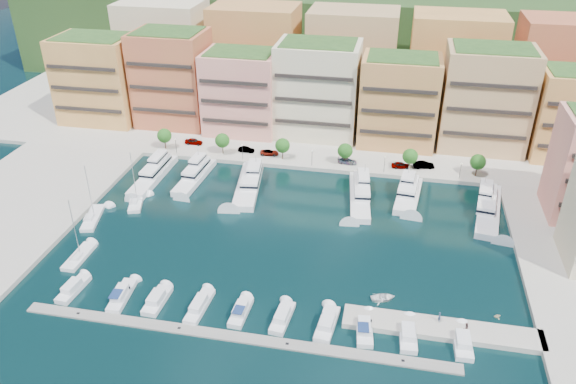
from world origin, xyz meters
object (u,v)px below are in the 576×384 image
lamppost_2 (312,155)px  person_0 (439,317)px  lamppost_0 (176,144)px  sailboat_2 (136,203)px  tree_3 (345,151)px  lamppost_4 (461,168)px  tender_0 (383,298)px  car_3 (347,161)px  yacht_4 (360,194)px  sailboat_0 (79,257)px  yacht_1 (196,175)px  cruiser_8 (408,335)px  car_5 (424,165)px  tree_2 (283,146)px  cruiser_6 (327,324)px  yacht_0 (154,173)px  cruiser_0 (73,289)px  person_1 (466,328)px  cruiser_9 (462,343)px  yacht_2 (249,182)px  car_2 (269,153)px  car_0 (194,141)px  sailboat_1 (93,218)px  cruiser_5 (282,318)px  yacht_5 (408,193)px  yacht_6 (488,206)px  lamppost_1 (242,149)px  cruiser_3 (199,306)px  tree_4 (410,156)px  lamppost_3 (385,162)px  cruiser_7 (364,329)px  tree_0 (164,136)px  cruiser_1 (122,296)px  tender_3 (497,316)px  car_1 (246,150)px  tree_5 (478,162)px  tree_1 (222,141)px  car_4 (401,165)px  cruiser_4 (241,312)px

lamppost_2 → person_0: lamppost_2 is taller
lamppost_0 → sailboat_2: sailboat_2 is taller
tree_3 → lamppost_4: tree_3 is taller
tender_0 → car_3: size_ratio=0.92×
yacht_4 → sailboat_0: sailboat_0 is taller
yacht_1 → cruiser_8: bearing=-41.1°
sailboat_0 → car_5: 83.02m
tree_2 → cruiser_6: bearing=-71.4°
yacht_0 → cruiser_0: yacht_0 is taller
person_1 → cruiser_9: bearing=45.0°
yacht_2 → car_2: (1.20, 16.07, 0.46)m
tree_3 → car_5: 19.96m
car_0 → tree_2: bearing=-99.5°
sailboat_0 → sailboat_1: (-4.41, 13.50, -0.01)m
yacht_1 → car_5: 56.67m
cruiser_5 → cruiser_8: (20.56, 0.00, 0.00)m
cruiser_0 → tender_0: bearing=9.0°
yacht_5 → yacht_6: same height
cruiser_8 → car_5: size_ratio=1.54×
lamppost_1 → cruiser_3: bearing=-82.3°
tree_4 → person_0: (5.52, -54.34, -2.80)m
tree_2 → lamppost_3: 26.12m
cruiser_7 → car_2: 66.69m
yacht_0 → yacht_6: bearing=-0.5°
tree_0 → cruiser_1: tree_0 is taller
sailboat_2 → car_0: 31.79m
tender_3 → car_0: size_ratio=0.28×
cruiser_0 → cruiser_6: size_ratio=0.92×
sailboat_2 → person_0: (65.54, -26.87, 1.63)m
tree_2 → car_1: 10.92m
tree_4 → lamppost_2: size_ratio=1.35×
tree_3 → car_3: size_ratio=1.20×
person_1 → yacht_2: bearing=-73.4°
sailboat_0 → car_3: 67.97m
cruiser_6 → car_2: (-23.47, 59.74, 1.12)m
tree_5 → tree_1: bearing=180.0°
tree_3 → yacht_0: bearing=-162.6°
lamppost_0 → car_0: bearing=69.5°
yacht_1 → cruiser_7: 63.46m
yacht_2 → car_4: (35.08, 15.18, 0.57)m
person_0 → lamppost_1: bearing=27.0°
cruiser_7 → lamppost_2: bearing=107.6°
sailboat_2 → tender_3: 78.71m
tree_5 → cruiser_7: tree_5 is taller
cruiser_0 → car_2: car_2 is taller
tree_0 → tree_2: same height
yacht_6 → cruiser_6: bearing=-124.7°
yacht_4 → yacht_5: (10.94, 2.38, 0.12)m
lamppost_1 → cruiser_4: bearing=-75.1°
lamppost_1 → cruiser_9: lamppost_1 is taller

